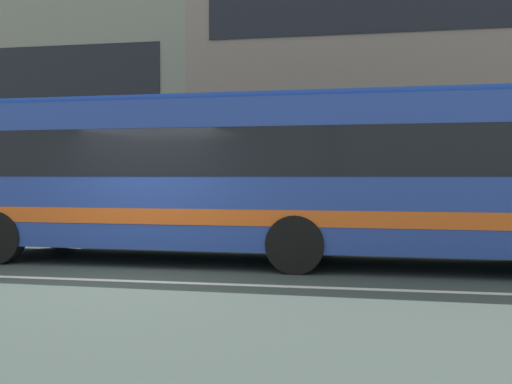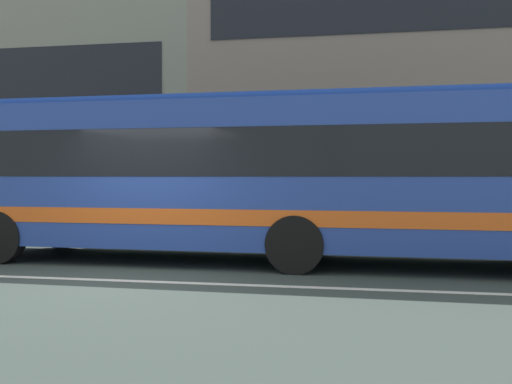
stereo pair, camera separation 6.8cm
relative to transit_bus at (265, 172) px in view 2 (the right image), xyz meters
name	(u,v)px [view 2 (the right image)]	position (x,y,z in m)	size (l,w,h in m)	color
ground_plane	(120,281)	(-1.94, -2.31, -1.73)	(160.00, 160.00, 0.00)	#38443E
lane_centre_line	(120,280)	(-1.94, -2.31, -1.72)	(60.00, 0.16, 0.01)	silver
hedge_row_far	(363,225)	(1.82, 3.62, -1.28)	(14.15, 1.10, 0.90)	#225327
apartment_block_right	(484,54)	(6.35, 12.92, 4.62)	(20.58, 10.62, 12.69)	gray
transit_bus	(265,172)	(0.00, 0.00, 0.00)	(11.92, 2.80, 3.13)	#254196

